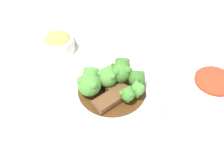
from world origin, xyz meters
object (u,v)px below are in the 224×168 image
Objects in this scene: broccoli_floret_1 at (107,77)px; broccoli_floret_5 at (138,89)px; broccoli_floret_2 at (121,72)px; beef_strip_2 at (109,100)px; broccoli_floret_0 at (91,75)px; serving_spoon at (95,64)px; broccoli_floret_4 at (89,84)px; side_bowl_kimchi at (213,85)px; beef_strip_0 at (108,74)px; broccoli_floret_6 at (122,65)px; broccoli_floret_3 at (137,79)px; broccoli_floret_7 at (128,94)px; beef_strip_1 at (120,90)px; side_bowl_appetizer at (58,42)px; main_plate at (112,91)px.

broccoli_floret_1 reaches higher than broccoli_floret_5.
broccoli_floret_1 is 0.03m from broccoli_floret_2.
broccoli_floret_1 is 1.21× the size of broccoli_floret_5.
broccoli_floret_0 is at bearing 99.07° from beef_strip_2.
broccoli_floret_0 is at bearing -123.28° from serving_spoon.
side_bowl_kimchi is (0.27, -0.12, -0.02)m from broccoli_floret_4.
broccoli_floret_2 is 0.97× the size of broccoli_floret_4.
beef_strip_0 is 0.04m from broccoli_floret_6.
broccoli_floret_3 is 0.05m from broccoli_floret_7.
beef_strip_2 reaches higher than beef_strip_0.
broccoli_floret_0 is 0.06m from serving_spoon.
broccoli_floret_4 is at bearing 147.05° from broccoli_floret_5.
side_bowl_appetizer reaches higher than beef_strip_1.
side_bowl_kimchi reaches higher than beef_strip_1.
main_plate is 5.96× the size of broccoli_floret_3.
broccoli_floret_2 is 0.46× the size of side_bowl_kimchi.
broccoli_floret_2 is (0.02, -0.03, 0.02)m from beef_strip_0.
broccoli_floret_2 is at bearing 40.63° from beef_strip_2.
broccoli_floret_4 reaches higher than broccoli_floret_3.
broccoli_floret_5 is 0.47× the size of side_bowl_appetizer.
broccoli_floret_7 is (0.00, -0.03, 0.02)m from beef_strip_1.
side_bowl_kimchi is (0.17, -0.14, -0.01)m from broccoli_floret_6.
beef_strip_1 is 0.04m from beef_strip_2.
serving_spoon is 0.14m from side_bowl_appetizer.
broccoli_floret_5 is at bearing -44.89° from beef_strip_1.
broccoli_floret_1 reaches higher than beef_strip_0.
broccoli_floret_4 reaches higher than main_plate.
beef_strip_1 is at bearing -26.03° from broccoli_floret_4.
broccoli_floret_4 is 0.25× the size of serving_spoon.
broccoli_floret_2 is (0.02, 0.03, 0.02)m from beef_strip_1.
broccoli_floret_6 is 0.19× the size of serving_spoon.
beef_strip_1 is 0.07m from broccoli_floret_6.
side_bowl_kimchi is at bearing -30.62° from broccoli_floret_0.
side_bowl_appetizer is (-0.12, 0.23, -0.02)m from broccoli_floret_3.
beef_strip_2 is 0.10m from broccoli_floret_6.
side_bowl_kimchi is at bearing -18.74° from broccoli_floret_5.
serving_spoon is (0.05, 0.08, -0.02)m from broccoli_floret_4.
broccoli_floret_0 is 1.03× the size of broccoli_floret_6.
broccoli_floret_7 is at bearing -87.82° from beef_strip_0.
beef_strip_1 is at bearing -122.01° from broccoli_floret_6.
broccoli_floret_7 is (0.02, -0.06, -0.00)m from broccoli_floret_1.
main_plate is 1.21× the size of serving_spoon.
broccoli_floret_6 is at bearing 45.03° from beef_strip_2.
beef_strip_1 and serving_spoon have the same top height.
beef_strip_2 reaches higher than serving_spoon.
broccoli_floret_4 is at bearing 153.97° from beef_strip_1.
broccoli_floret_4 is (-0.06, -0.03, 0.02)m from beef_strip_0.
beef_strip_2 is at bearing 167.32° from broccoli_floret_5.
broccoli_floret_3 is 0.38× the size of side_bowl_kimchi.
broccoli_floret_5 reaches higher than serving_spoon.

